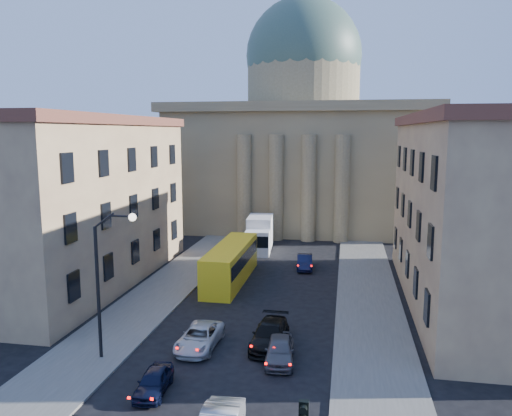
% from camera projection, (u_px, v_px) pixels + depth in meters
% --- Properties ---
extents(sidewalk_left, '(5.00, 60.00, 0.15)m').
position_uv_depth(sidewalk_left, '(150.00, 301.00, 39.43)').
color(sidewalk_left, '#5A5953').
rests_on(sidewalk_left, ground).
extents(sidewalk_right, '(5.00, 60.00, 0.15)m').
position_uv_depth(sidewalk_right, '(370.00, 315.00, 36.41)').
color(sidewalk_right, '#5A5953').
rests_on(sidewalk_right, ground).
extents(church, '(68.02, 28.76, 36.60)m').
position_uv_depth(church, '(302.00, 142.00, 72.58)').
color(church, '#756548').
rests_on(church, ground).
extents(building_left, '(11.60, 26.60, 14.70)m').
position_uv_depth(building_left, '(74.00, 200.00, 43.71)').
color(building_left, tan).
rests_on(building_left, ground).
extents(building_right, '(11.60, 26.60, 14.70)m').
position_uv_depth(building_right, '(486.00, 211.00, 37.69)').
color(building_right, tan).
rests_on(building_right, ground).
extents(street_lamp, '(2.62, 0.44, 8.83)m').
position_uv_depth(street_lamp, '(106.00, 273.00, 28.64)').
color(street_lamp, black).
rests_on(street_lamp, ground).
extents(car_left_near, '(1.73, 3.68, 1.22)m').
position_uv_depth(car_left_near, '(154.00, 381.00, 25.66)').
color(car_left_near, black).
rests_on(car_left_near, ground).
extents(car_left_mid, '(2.30, 4.83, 1.33)m').
position_uv_depth(car_left_mid, '(199.00, 337.00, 31.01)').
color(car_left_mid, silver).
rests_on(car_left_mid, ground).
extents(car_right_mid, '(2.11, 5.07, 1.46)m').
position_uv_depth(car_right_mid, '(270.00, 335.00, 31.26)').
color(car_right_mid, black).
rests_on(car_right_mid, ground).
extents(car_right_far, '(2.05, 4.29, 1.41)m').
position_uv_depth(car_right_far, '(280.00, 349.00, 29.19)').
color(car_right_far, '#4F5054').
rests_on(car_right_far, ground).
extents(car_right_distant, '(1.79, 4.26, 1.37)m').
position_uv_depth(car_right_distant, '(305.00, 262.00, 48.87)').
color(car_right_distant, black).
rests_on(car_right_distant, ground).
extents(city_bus, '(2.73, 11.71, 3.30)m').
position_uv_depth(city_bus, '(231.00, 262.00, 44.69)').
color(city_bus, yellow).
rests_on(city_bus, ground).
extents(box_truck, '(3.23, 7.01, 3.74)m').
position_uv_depth(box_truck, '(259.00, 235.00, 56.43)').
color(box_truck, white).
rests_on(box_truck, ground).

